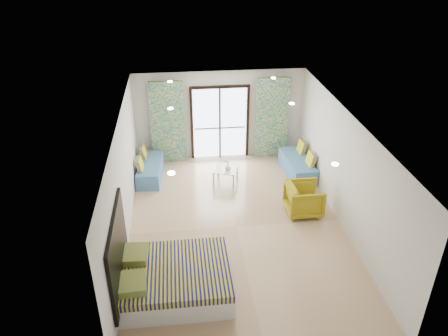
{
  "coord_description": "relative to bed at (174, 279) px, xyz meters",
  "views": [
    {
      "loc": [
        -1.24,
        -8.35,
        6.2
      ],
      "look_at": [
        -0.2,
        0.84,
        1.15
      ],
      "focal_mm": 35.0,
      "sensor_mm": 36.0,
      "label": 1
    }
  ],
  "objects": [
    {
      "name": "coffee_table",
      "position": [
        1.47,
        4.07,
        0.07
      ],
      "size": [
        0.81,
        0.81,
        0.73
      ],
      "rotation": [
        0.0,
        0.0,
        -0.33
      ],
      "color": "silver",
      "rests_on": "floor"
    },
    {
      "name": "downlight_a",
      "position": [
        0.08,
        -0.05,
        2.37
      ],
      "size": [
        0.12,
        0.12,
        0.02
      ],
      "primitive_type": "cylinder",
      "color": "#FFE0B2",
      "rests_on": "ceiling"
    },
    {
      "name": "daybed_right",
      "position": [
        3.59,
        4.34,
        -0.05
      ],
      "size": [
        0.75,
        1.72,
        0.83
      ],
      "rotation": [
        0.0,
        0.0,
        0.06
      ],
      "color": "teal",
      "rests_on": "floor"
    },
    {
      "name": "ceiling",
      "position": [
        1.48,
        1.95,
        2.4
      ],
      "size": [
        5.0,
        7.5,
        0.01
      ],
      "primitive_type": null,
      "color": "silver",
      "rests_on": "ground"
    },
    {
      "name": "bed",
      "position": [
        0.0,
        0.0,
        0.0
      ],
      "size": [
        2.1,
        1.72,
        0.73
      ],
      "color": "silver",
      "rests_on": "floor"
    },
    {
      "name": "balcony_rail",
      "position": [
        1.48,
        5.68,
        0.65
      ],
      "size": [
        1.52,
        0.03,
        0.04
      ],
      "primitive_type": "cube",
      "color": "#595451",
      "rests_on": "balcony_door"
    },
    {
      "name": "wall_right",
      "position": [
        3.98,
        1.95,
        1.05
      ],
      "size": [
        0.01,
        7.5,
        2.7
      ],
      "primitive_type": null,
      "color": "silver",
      "rests_on": "ground"
    },
    {
      "name": "downlight_b",
      "position": [
        2.88,
        -0.05,
        2.37
      ],
      "size": [
        0.12,
        0.12,
        0.02
      ],
      "primitive_type": "cylinder",
      "color": "#FFE0B2",
      "rests_on": "ceiling"
    },
    {
      "name": "floor",
      "position": [
        1.48,
        1.95,
        -0.3
      ],
      "size": [
        5.0,
        7.5,
        0.01
      ],
      "primitive_type": null,
      "color": "#A18260",
      "rests_on": "ground"
    },
    {
      "name": "downlight_c",
      "position": [
        0.08,
        2.95,
        2.37
      ],
      "size": [
        0.12,
        0.12,
        0.02
      ],
      "primitive_type": "cylinder",
      "color": "#FFE0B2",
      "rests_on": "ceiling"
    },
    {
      "name": "switch_plate",
      "position": [
        -0.99,
        1.25,
        0.75
      ],
      "size": [
        0.02,
        0.1,
        0.1
      ],
      "primitive_type": "cube",
      "color": "silver",
      "rests_on": "wall_left"
    },
    {
      "name": "daybed_left",
      "position": [
        -0.64,
        4.6,
        -0.06
      ],
      "size": [
        0.75,
        1.66,
        0.8
      ],
      "rotation": [
        0.0,
        0.0,
        -0.08
      ],
      "color": "teal",
      "rests_on": "floor"
    },
    {
      "name": "downlight_f",
      "position": [
        2.88,
        4.95,
        2.37
      ],
      "size": [
        0.12,
        0.12,
        0.02
      ],
      "primitive_type": "cylinder",
      "color": "#FFE0B2",
      "rests_on": "ceiling"
    },
    {
      "name": "wall_front",
      "position": [
        1.48,
        -1.8,
        1.05
      ],
      "size": [
        5.0,
        0.01,
        2.7
      ],
      "primitive_type": null,
      "color": "silver",
      "rests_on": "ground"
    },
    {
      "name": "armchair",
      "position": [
        3.21,
        2.36,
        0.13
      ],
      "size": [
        0.78,
        0.84,
        0.86
      ],
      "primitive_type": "imported",
      "rotation": [
        0.0,
        0.0,
        1.57
      ],
      "color": "#9A8A13",
      "rests_on": "floor"
    },
    {
      "name": "downlight_e",
      "position": [
        0.08,
        4.95,
        2.37
      ],
      "size": [
        0.12,
        0.12,
        0.02
      ],
      "primitive_type": "cylinder",
      "color": "#FFE0B2",
      "rests_on": "ceiling"
    },
    {
      "name": "balcony_door",
      "position": [
        1.48,
        5.67,
        0.95
      ],
      "size": [
        1.76,
        0.08,
        2.28
      ],
      "color": "black",
      "rests_on": "floor"
    },
    {
      "name": "headboard",
      "position": [
        -0.98,
        0.0,
        0.75
      ],
      "size": [
        0.06,
        2.1,
        1.5
      ],
      "primitive_type": "cube",
      "color": "black",
      "rests_on": "floor"
    },
    {
      "name": "curtain_right",
      "position": [
        3.03,
        5.52,
        0.95
      ],
      "size": [
        1.0,
        0.1,
        2.5
      ],
      "primitive_type": "cube",
      "color": "white",
      "rests_on": "floor"
    },
    {
      "name": "curtain_left",
      "position": [
        -0.07,
        5.52,
        0.95
      ],
      "size": [
        1.0,
        0.1,
        2.5
      ],
      "primitive_type": "cube",
      "color": "white",
      "rests_on": "floor"
    },
    {
      "name": "vase",
      "position": [
        1.52,
        4.0,
        0.2
      ],
      "size": [
        0.18,
        0.18,
        0.17
      ],
      "primitive_type": "imported",
      "rotation": [
        0.0,
        0.0,
        0.06
      ],
      "color": "white",
      "rests_on": "coffee_table"
    },
    {
      "name": "wall_left",
      "position": [
        -1.02,
        1.95,
        1.05
      ],
      "size": [
        0.01,
        7.5,
        2.7
      ],
      "primitive_type": null,
      "color": "silver",
      "rests_on": "ground"
    },
    {
      "name": "wall_back",
      "position": [
        1.48,
        5.7,
        1.05
      ],
      "size": [
        5.0,
        0.01,
        2.7
      ],
      "primitive_type": null,
      "color": "silver",
      "rests_on": "ground"
    },
    {
      "name": "downlight_d",
      "position": [
        2.88,
        2.95,
        2.37
      ],
      "size": [
        0.12,
        0.12,
        0.02
      ],
      "primitive_type": "cylinder",
      "color": "#FFE0B2",
      "rests_on": "ceiling"
    }
  ]
}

